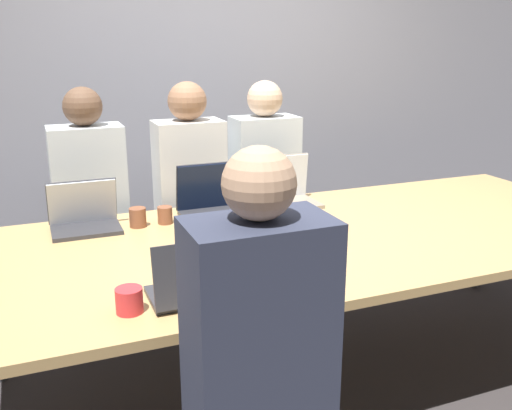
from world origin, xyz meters
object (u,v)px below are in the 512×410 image
laptop_far_midleft (211,200)px  cup_far_midleft (165,215)px  laptop_far_left (84,216)px  cup_near_left (129,300)px  stapler (291,242)px  person_near_left (259,391)px  person_far_midleft (191,203)px  person_far_center (264,196)px  laptop_far_center (285,190)px  cup_far_left (138,217)px  laptop_near_left (200,283)px  person_far_left (92,215)px

laptop_far_midleft → cup_far_midleft: size_ratio=3.86×
cup_far_midleft → laptop_far_left: (-0.39, 0.06, 0.03)m
cup_near_left → stapler: 0.87m
person_near_left → cup_near_left: person_near_left is taller
cup_near_left → person_far_midleft: 1.52m
laptop_far_midleft → person_far_center: bearing=40.4°
person_near_left → cup_far_midleft: bearing=-92.5°
laptop_far_midleft → cup_far_midleft: 0.27m
cup_far_midleft → stapler: cup_far_midleft is taller
cup_near_left → person_far_midleft: size_ratio=0.07×
person_near_left → laptop_far_center: bearing=-117.1°
cup_near_left → laptop_far_midleft: 1.15m
laptop_far_center → person_far_center: bearing=86.0°
laptop_far_left → person_far_midleft: bearing=32.3°
laptop_far_left → cup_far_left: bearing=-13.2°
person_far_midleft → cup_far_midleft: person_far_midleft is taller
laptop_far_midleft → person_far_midleft: size_ratio=0.24×
cup_far_midleft → laptop_far_left: laptop_far_left is taller
person_near_left → cup_far_midleft: person_near_left is taller
cup_near_left → laptop_far_midleft: laptop_far_midleft is taller
person_far_center → cup_far_midleft: bearing=-147.8°
laptop_near_left → cup_near_left: size_ratio=3.78×
person_far_left → laptop_far_left: bearing=-99.8°
laptop_near_left → cup_far_left: laptop_near_left is taller
laptop_far_center → stapler: 0.72m
cup_far_midleft → stapler: bearing=-51.3°
stapler → laptop_far_midleft: bearing=134.8°
cup_near_left → person_far_left: bearing=89.0°
laptop_near_left → stapler: laptop_near_left is taller
cup_far_midleft → person_far_midleft: bearing=60.8°
laptop_far_midleft → person_far_midleft: 0.43m
person_near_left → cup_far_midleft: 1.43m
laptop_far_left → laptop_far_center: bearing=2.6°
laptop_near_left → person_far_center: person_far_center is taller
laptop_near_left → person_far_center: (0.84, 1.40, -0.13)m
person_far_left → stapler: person_far_left is taller
cup_near_left → cup_far_left: size_ratio=0.97×
person_near_left → stapler: size_ratio=9.08×
stapler → laptop_far_left: bearing=171.8°
person_near_left → cup_near_left: size_ratio=14.73×
person_far_midleft → laptop_far_left: size_ratio=4.25×
cup_far_midleft → person_far_center: (0.75, 0.47, -0.10)m
cup_near_left → person_far_left: (0.03, 1.41, -0.10)m
laptop_near_left → cup_near_left: laptop_near_left is taller
stapler → laptop_far_center: bearing=95.8°
laptop_far_left → person_far_center: bearing=20.0°
person_far_midleft → cup_far_midleft: (-0.26, -0.47, 0.09)m
cup_far_midleft → person_far_center: size_ratio=0.06×
laptop_far_midleft → cup_far_left: laptop_far_midleft is taller
cup_far_midleft → cup_far_left: 0.14m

